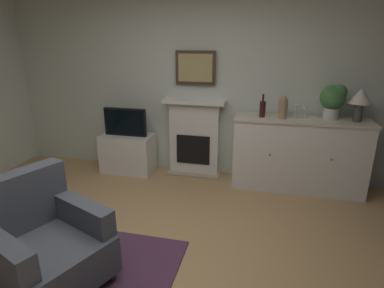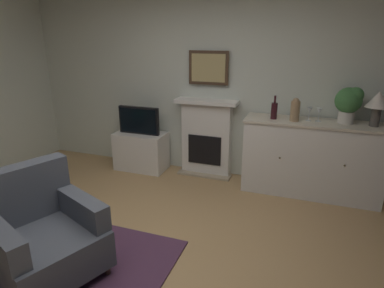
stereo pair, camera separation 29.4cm
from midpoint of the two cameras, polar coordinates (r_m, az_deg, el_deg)
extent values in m
cube|color=tan|center=(3.06, -5.25, -22.09)|extent=(5.89, 4.67, 0.10)
cube|color=silver|center=(4.54, 6.56, 10.81)|extent=(5.89, 0.06, 2.66)
cube|color=#4C2D47|center=(3.13, -21.46, -20.97)|extent=(1.90, 1.68, 0.02)
cube|color=white|center=(4.64, 4.41, 0.85)|extent=(0.70, 0.18, 1.05)
cube|color=tan|center=(4.73, 3.94, -5.39)|extent=(0.77, 0.20, 0.03)
cube|color=black|center=(4.59, 4.05, -1.10)|extent=(0.48, 0.02, 0.42)
cube|color=white|center=(4.47, 4.48, 7.46)|extent=(0.87, 0.27, 0.05)
cube|color=#473323|center=(4.47, 4.87, 13.25)|extent=(0.55, 0.03, 0.45)
cube|color=tan|center=(4.46, 4.82, 13.23)|extent=(0.47, 0.01, 0.37)
cube|color=white|center=(4.35, 22.08, -2.62)|extent=(1.64, 0.45, 0.92)
cube|color=beige|center=(4.21, 22.86, 3.44)|extent=(1.67, 0.48, 0.03)
sphere|color=brown|center=(4.10, 17.25, -2.40)|extent=(0.02, 0.02, 0.02)
sphere|color=brown|center=(4.15, 27.23, -3.44)|extent=(0.02, 0.02, 0.02)
cylinder|color=#4C4742|center=(4.27, 31.42, 4.09)|extent=(0.10, 0.10, 0.22)
cone|color=silver|center=(4.24, 31.88, 6.70)|extent=(0.26, 0.26, 0.18)
cylinder|color=#331419|center=(4.15, 16.29, 5.61)|extent=(0.08, 0.08, 0.20)
cylinder|color=#331419|center=(4.12, 16.48, 7.57)|extent=(0.03, 0.03, 0.09)
cylinder|color=silver|center=(4.22, 21.78, 3.85)|extent=(0.06, 0.06, 0.00)
cylinder|color=silver|center=(4.21, 21.85, 4.47)|extent=(0.01, 0.01, 0.09)
cone|color=silver|center=(4.19, 21.99, 5.53)|extent=(0.07, 0.07, 0.07)
cylinder|color=silver|center=(4.23, 23.26, 3.70)|extent=(0.06, 0.06, 0.00)
cylinder|color=silver|center=(4.22, 23.34, 4.32)|extent=(0.01, 0.01, 0.09)
cone|color=silver|center=(4.20, 23.48, 5.37)|extent=(0.07, 0.07, 0.07)
cylinder|color=#9E7F5B|center=(4.12, 19.72, 5.46)|extent=(0.11, 0.11, 0.24)
sphere|color=#9E7F5B|center=(4.10, 19.90, 7.09)|extent=(0.08, 0.08, 0.08)
cube|color=white|center=(4.90, -7.27, -1.27)|extent=(0.75, 0.42, 0.56)
cube|color=black|center=(4.74, -7.61, 4.13)|extent=(0.62, 0.06, 0.40)
cube|color=black|center=(4.71, -7.79, 4.04)|extent=(0.57, 0.01, 0.35)
cylinder|color=beige|center=(4.28, 27.36, 4.20)|extent=(0.18, 0.18, 0.14)
sphere|color=#3D753D|center=(4.24, 27.76, 6.81)|extent=(0.30, 0.30, 0.30)
sphere|color=#3D753D|center=(4.21, 28.76, 7.56)|extent=(0.18, 0.18, 0.18)
cube|color=#474C56|center=(2.98, -21.39, -17.12)|extent=(1.03, 1.01, 0.32)
cube|color=#474C56|center=(3.05, -25.22, -7.90)|extent=(0.44, 0.76, 0.50)
cube|color=#474C56|center=(2.75, -28.15, -14.74)|extent=(0.72, 0.40, 0.22)
cube|color=#474C56|center=(2.96, -16.49, -10.61)|extent=(0.72, 0.40, 0.22)
cylinder|color=#473323|center=(2.99, -11.85, -21.02)|extent=(0.05, 0.05, 0.10)
cylinder|color=#473323|center=(3.47, -18.86, -15.51)|extent=(0.05, 0.05, 0.10)
camera|label=1|loc=(0.15, -87.14, 0.97)|focal=30.19mm
camera|label=2|loc=(0.15, 92.86, -0.97)|focal=30.19mm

